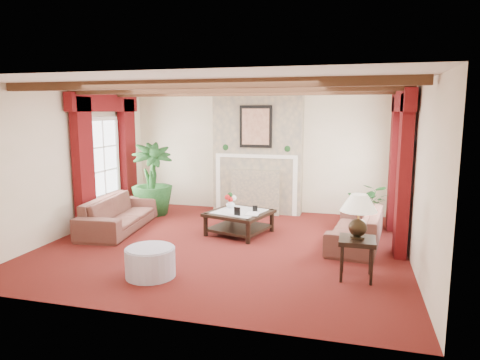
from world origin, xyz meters
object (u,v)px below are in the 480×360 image
(potted_palm, at_px, (153,195))
(sofa_left, at_px, (119,208))
(sofa_right, at_px, (356,222))
(side_table, at_px, (356,258))
(coffee_table, at_px, (239,223))
(ottoman, at_px, (150,262))

(potted_palm, bearing_deg, sofa_left, -93.97)
(sofa_left, bearing_deg, sofa_right, -93.83)
(sofa_left, height_order, side_table, sofa_left)
(potted_palm, relative_size, coffee_table, 1.73)
(sofa_right, bearing_deg, side_table, 6.81)
(coffee_table, height_order, ottoman, coffee_table)
(side_table, bearing_deg, sofa_right, 90.23)
(potted_palm, xyz_separation_m, ottoman, (1.62, -3.33, -0.24))
(coffee_table, bearing_deg, potted_palm, 173.12)
(sofa_left, distance_m, sofa_right, 4.47)
(potted_palm, height_order, ottoman, potted_palm)
(potted_palm, relative_size, side_table, 3.17)
(side_table, bearing_deg, potted_palm, 148.82)
(ottoman, bearing_deg, sofa_right, 39.58)
(coffee_table, bearing_deg, sofa_left, -156.72)
(potted_palm, xyz_separation_m, coffee_table, (2.26, -0.97, -0.23))
(potted_palm, bearing_deg, ottoman, -64.09)
(coffee_table, distance_m, ottoman, 2.45)
(potted_palm, distance_m, ottoman, 3.71)
(sofa_left, xyz_separation_m, sofa_right, (4.47, 0.22, -0.03))
(sofa_right, height_order, potted_palm, potted_palm)
(sofa_right, relative_size, side_table, 3.60)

